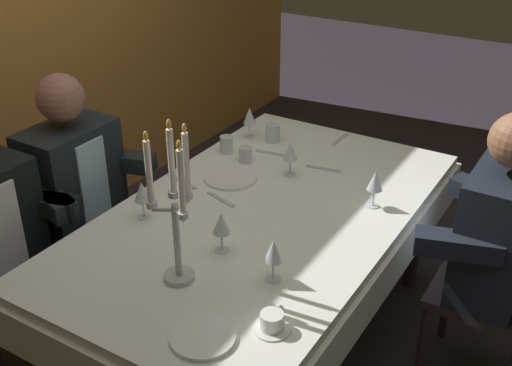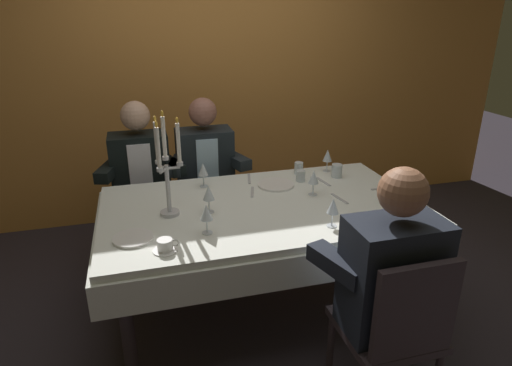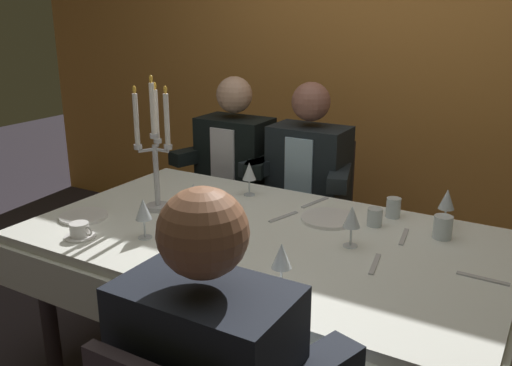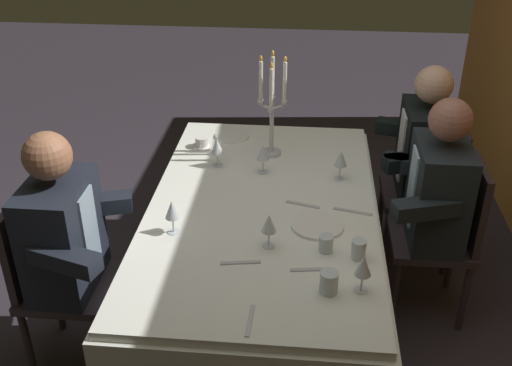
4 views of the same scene
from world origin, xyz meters
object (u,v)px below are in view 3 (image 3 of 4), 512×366
at_px(water_tumbler_2, 393,208).
at_px(seated_diner_0, 236,161).
at_px(wine_glass_5, 193,195).
at_px(wine_glass_1, 447,201).
at_px(wine_glass_2, 352,218).
at_px(wine_glass_3, 143,211).
at_px(dining_table, 263,260).
at_px(candelabra, 155,151).
at_px(wine_glass_0, 249,172).
at_px(coffee_cup_0, 80,231).
at_px(dinner_plate_1, 329,218).
at_px(water_tumbler_0, 375,217).
at_px(water_tumbler_1, 443,227).
at_px(dinner_plate_0, 84,216).
at_px(seated_diner_1, 309,173).
at_px(wine_glass_4, 282,257).

height_order(water_tumbler_2, seated_diner_0, seated_diner_0).
bearing_deg(wine_glass_5, wine_glass_1, 26.31).
distance_m(wine_glass_2, wine_glass_3, 0.81).
relative_size(dining_table, wine_glass_3, 11.83).
height_order(candelabra, wine_glass_0, candelabra).
bearing_deg(wine_glass_1, coffee_cup_0, -145.35).
xyz_separation_m(dinner_plate_1, wine_glass_5, (-0.50, -0.29, 0.11)).
bearing_deg(water_tumbler_0, water_tumbler_1, 1.88).
relative_size(dinner_plate_0, wine_glass_0, 1.26).
distance_m(candelabra, seated_diner_1, 0.98).
height_order(dinner_plate_0, wine_glass_3, wine_glass_3).
xyz_separation_m(water_tumbler_1, seated_diner_0, (-1.33, 0.57, -0.05)).
xyz_separation_m(dining_table, coffee_cup_0, (-0.61, -0.40, 0.15)).
bearing_deg(seated_diner_0, wine_glass_1, -18.64).
distance_m(wine_glass_4, wine_glass_5, 0.71).
height_order(water_tumbler_0, water_tumbler_1, water_tumbler_1).
xyz_separation_m(wine_glass_5, water_tumbler_1, (0.96, 0.34, -0.07)).
relative_size(wine_glass_2, wine_glass_5, 1.00).
bearing_deg(water_tumbler_2, seated_diner_1, 143.87).
bearing_deg(candelabra, dinner_plate_1, 20.05).
bearing_deg(water_tumbler_1, wine_glass_0, 175.88).
relative_size(dining_table, water_tumbler_0, 25.60).
distance_m(candelabra, water_tumbler_1, 1.25).
relative_size(wine_glass_0, water_tumbler_2, 1.88).
xyz_separation_m(wine_glass_3, wine_glass_4, (0.66, -0.10, 0.00)).
bearing_deg(water_tumbler_0, seated_diner_1, 134.50).
bearing_deg(seated_diner_1, wine_glass_3, -98.59).
bearing_deg(seated_diner_0, wine_glass_2, -38.42).
relative_size(dinner_plate_1, seated_diner_1, 0.20).
xyz_separation_m(wine_glass_2, water_tumbler_0, (0.01, 0.25, -0.08)).
relative_size(coffee_cup_0, seated_diner_0, 0.11).
relative_size(dinner_plate_0, wine_glass_3, 1.26).
height_order(water_tumbler_0, seated_diner_1, seated_diner_1).
bearing_deg(dinner_plate_1, wine_glass_0, 166.40).
bearing_deg(dining_table, wine_glass_1, 35.69).
bearing_deg(coffee_cup_0, dinner_plate_0, 133.69).
height_order(dinner_plate_0, dinner_plate_1, same).
height_order(candelabra, wine_glass_2, candelabra).
xyz_separation_m(wine_glass_0, wine_glass_4, (0.58, -0.76, 0.00)).
bearing_deg(dinner_plate_1, seated_diner_1, 121.65).
distance_m(dinner_plate_1, wine_glass_0, 0.49).
distance_m(wine_glass_0, coffee_cup_0, 0.85).
bearing_deg(wine_glass_3, wine_glass_1, 35.77).
bearing_deg(dining_table, wine_glass_4, -53.39).
distance_m(wine_glass_5, water_tumbler_1, 1.02).
distance_m(wine_glass_5, water_tumbler_0, 0.77).
bearing_deg(seated_diner_1, wine_glass_5, -97.59).
distance_m(wine_glass_0, wine_glass_5, 0.41).
distance_m(dining_table, coffee_cup_0, 0.74).
bearing_deg(wine_glass_4, wine_glass_5, 149.78).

